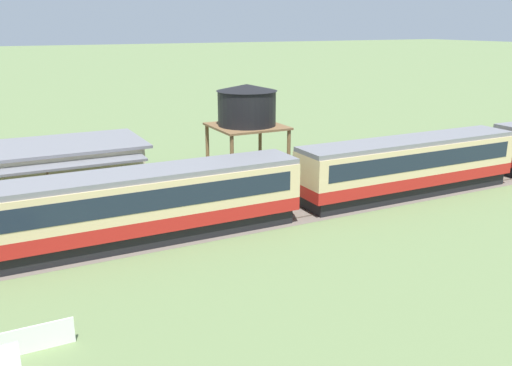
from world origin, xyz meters
TOP-DOWN VIEW (x-y plane):
  - ground_plane at (0.00, 0.00)m, footprint 600.00×600.00m
  - passenger_train at (-10.89, 0.36)m, footprint 91.27×3.22m
  - railway_track at (-14.53, 0.36)m, footprint 150.63×3.60m
  - station_building at (-15.94, 10.10)m, footprint 13.62×8.09m
  - water_tower at (-1.04, 9.16)m, footprint 5.20×5.20m

SIDE VIEW (x-z plane):
  - ground_plane at x=0.00m, z-range 0.00..0.00m
  - railway_track at x=-14.53m, z-range -0.01..0.03m
  - station_building at x=-15.94m, z-range 0.03..3.97m
  - passenger_train at x=-10.89m, z-range 0.22..4.25m
  - water_tower at x=-1.04m, z-range 1.96..9.30m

